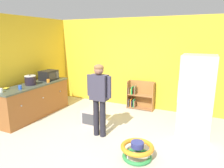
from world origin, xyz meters
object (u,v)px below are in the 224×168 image
blue_cup (20,87)px  green_glass_bottle (52,74)px  refrigerator (196,95)px  orange_cup (48,81)px  pet_carrier (93,115)px  bookshelf (139,97)px  baby_walker (137,150)px  kitchen_counter (35,100)px  white_cup (1,90)px  standing_person (99,94)px  crock_pot (30,80)px  banana_bunch (7,88)px  microwave (49,75)px

blue_cup → green_glass_bottle: bearing=101.3°
refrigerator → orange_cup: bearing=-173.9°
pet_carrier → blue_cup: 1.93m
bookshelf → baby_walker: bearing=-73.0°
kitchen_counter → refrigerator: refrigerator is taller
kitchen_counter → white_cup: (-0.05, -0.93, 0.50)m
standing_person → baby_walker: bearing=-25.5°
refrigerator → baby_walker: bearing=-119.2°
baby_walker → pet_carrier: 1.86m
orange_cup → crock_pot: bearing=-118.3°
banana_bunch → orange_cup: (0.40, 1.00, 0.02)m
microwave → white_cup: size_ratio=5.05×
standing_person → green_glass_bottle: bearing=152.1°
microwave → blue_cup: size_ratio=5.05×
pet_carrier → banana_bunch: bearing=-152.6°
pet_carrier → banana_bunch: (-1.86, -0.96, 0.75)m
refrigerator → banana_bunch: 4.46m
baby_walker → banana_bunch: 3.47m
refrigerator → crock_pot: refrigerator is taller
standing_person → crock_pot: standing_person is taller
crock_pot → white_cup: (-0.05, -0.84, -0.08)m
kitchen_counter → blue_cup: 0.74m
bookshelf → crock_pot: (-2.42, -1.87, 0.66)m
kitchen_counter → crock_pot: crock_pot is taller
standing_person → white_cup: standing_person is taller
microwave → orange_cup: size_ratio=5.05×
microwave → bookshelf: bearing=25.9°
pet_carrier → white_cup: bearing=-144.9°
crock_pot → blue_cup: (0.12, -0.45, -0.08)m
bookshelf → orange_cup: 2.70m
white_cup → banana_bunch: bearing=116.5°
microwave → blue_cup: (0.11, -1.14, -0.09)m
baby_walker → microwave: size_ratio=1.26×
pet_carrier → microwave: microwave is taller
refrigerator → orange_cup: refrigerator is taller
bookshelf → crock_pot: crock_pot is taller
crock_pot → orange_cup: (0.22, 0.42, -0.08)m
kitchen_counter → banana_bunch: bearing=-104.8°
pet_carrier → crock_pot: 1.92m
green_glass_bottle → orange_cup: size_ratio=2.59×
baby_walker → crock_pot: (-3.20, 0.69, 0.87)m
orange_cup → baby_walker: bearing=-20.3°
kitchen_counter → green_glass_bottle: (-0.18, 0.97, 0.55)m
kitchen_counter → blue_cup: bearing=-77.1°
blue_cup → orange_cup: bearing=83.3°
orange_cup → pet_carrier: bearing=-1.6°
refrigerator → baby_walker: 1.88m
white_cup → microwave: bearing=87.8°
standing_person → orange_cup: bearing=162.6°
blue_cup → refrigerator: bearing=18.0°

